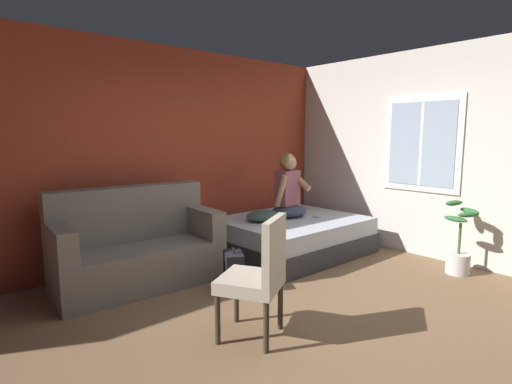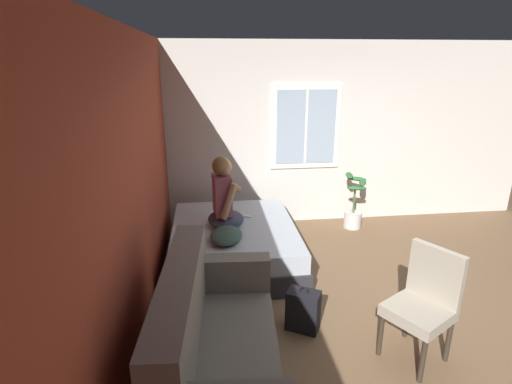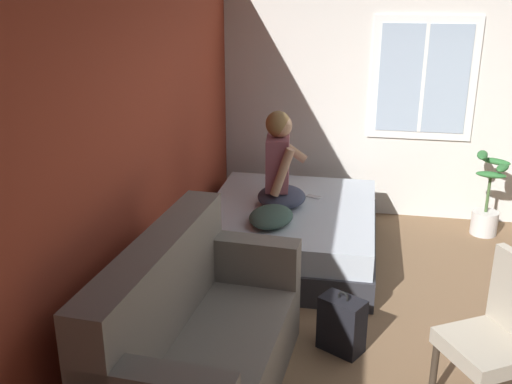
% 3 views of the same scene
% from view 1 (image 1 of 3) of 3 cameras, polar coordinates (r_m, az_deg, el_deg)
% --- Properties ---
extents(ground_plane, '(40.00, 40.00, 0.00)m').
position_cam_1_polar(ground_plane, '(3.71, 9.00, -17.49)').
color(ground_plane, brown).
extents(wall_back_accent, '(9.96, 0.16, 2.70)m').
position_cam_1_polar(wall_back_accent, '(5.34, -11.97, 5.28)').
color(wall_back_accent, '#993823').
rests_on(wall_back_accent, ground).
extents(wall_side_with_window, '(0.19, 6.30, 2.70)m').
position_cam_1_polar(wall_side_with_window, '(5.57, 26.57, 4.74)').
color(wall_side_with_window, silver).
rests_on(wall_side_with_window, ground).
extents(bed, '(1.86, 1.55, 0.48)m').
position_cam_1_polar(bed, '(5.51, 5.16, -6.21)').
color(bed, '#2D2D33').
rests_on(bed, ground).
extents(couch, '(1.75, 0.94, 1.04)m').
position_cam_1_polar(couch, '(4.53, -16.73, -7.66)').
color(couch, slate).
rests_on(couch, ground).
extents(side_chair, '(0.63, 0.63, 0.98)m').
position_cam_1_polar(side_chair, '(3.17, 0.38, -11.54)').
color(side_chair, '#382D23').
rests_on(side_chair, ground).
extents(person_seated, '(0.56, 0.49, 0.88)m').
position_cam_1_polar(person_seated, '(5.50, 4.67, 0.13)').
color(person_seated, '#383D51').
rests_on(person_seated, bed).
extents(backpack, '(0.33, 0.35, 0.46)m').
position_cam_1_polar(backpack, '(4.22, -3.08, -11.35)').
color(backpack, black).
rests_on(backpack, ground).
extents(throw_pillow, '(0.53, 0.43, 0.14)m').
position_cam_1_polar(throw_pillow, '(5.23, 1.04, -3.44)').
color(throw_pillow, '#385147').
rests_on(throw_pillow, bed).
extents(cell_phone, '(0.12, 0.16, 0.01)m').
position_cam_1_polar(cell_phone, '(5.55, 8.64, -3.54)').
color(cell_phone, '#B7B7BC').
rests_on(cell_phone, bed).
extents(potted_plant, '(0.39, 0.37, 0.85)m').
position_cam_1_polar(potted_plant, '(5.20, 27.00, -7.21)').
color(potted_plant, silver).
rests_on(potted_plant, ground).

